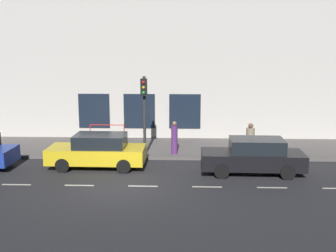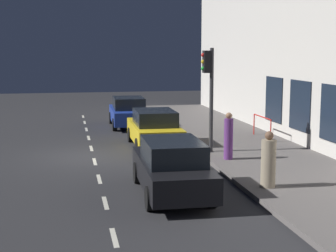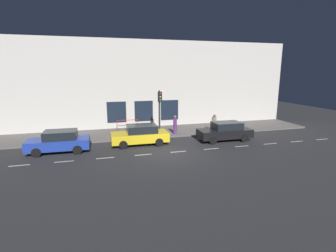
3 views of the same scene
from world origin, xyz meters
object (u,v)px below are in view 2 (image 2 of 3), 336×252
object	(u,v)px
parked_car_2	(172,167)
pedestrian_0	(228,137)
traffic_light	(209,82)
parked_car_1	(128,112)
parked_car_0	(154,129)
pedestrian_1	(268,162)

from	to	relation	value
parked_car_2	pedestrian_0	world-z (taller)	pedestrian_0
traffic_light	parked_car_1	xyz separation A→B (m)	(-2.15, 7.98, -2.04)
parked_car_0	parked_car_2	distance (m)	7.12
parked_car_1	parked_car_2	xyz separation A→B (m)	(-0.32, -13.04, 0.00)
traffic_light	pedestrian_1	size ratio (longest dim) A/B	2.45
traffic_light	pedestrian_0	bearing A→B (deg)	-77.68
parked_car_2	pedestrian_0	size ratio (longest dim) A/B	2.67
traffic_light	parked_car_2	distance (m)	5.99
traffic_light	pedestrian_0	world-z (taller)	traffic_light
traffic_light	parked_car_0	size ratio (longest dim) A/B	0.88
parked_car_1	pedestrian_0	world-z (taller)	pedestrian_0
traffic_light	parked_car_1	world-z (taller)	traffic_light
parked_car_0	pedestrian_0	world-z (taller)	pedestrian_0
pedestrian_0	parked_car_0	bearing A→B (deg)	-163.41
parked_car_1	pedestrian_1	bearing A→B (deg)	-78.36
pedestrian_0	parked_car_2	bearing A→B (deg)	-52.41
parked_car_1	pedestrian_1	xyz separation A→B (m)	(2.44, -13.33, 0.10)
parked_car_0	pedestrian_1	world-z (taller)	pedestrian_1
parked_car_0	parked_car_2	size ratio (longest dim) A/B	0.99
parked_car_2	parked_car_0	bearing A→B (deg)	85.54
traffic_light	parked_car_0	bearing A→B (deg)	131.19
parked_car_0	traffic_light	bearing A→B (deg)	-48.09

